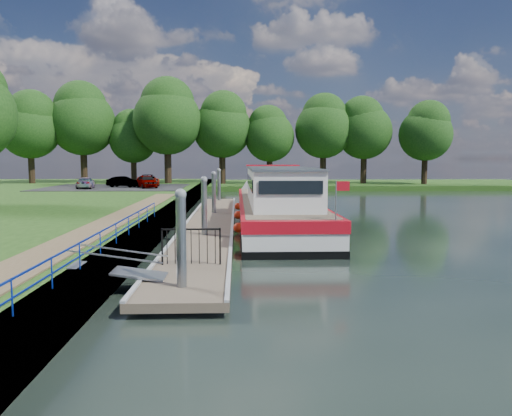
{
  "coord_description": "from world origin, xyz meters",
  "views": [
    {
      "loc": [
        1.44,
        -13.21,
        3.7
      ],
      "look_at": [
        2.32,
        10.06,
        1.4
      ],
      "focal_mm": 35.0,
      "sensor_mm": 36.0,
      "label": 1
    }
  ],
  "objects_px": {
    "car_a": "(147,181)",
    "pontoon": "(210,226)",
    "barge": "(275,205)",
    "car_c": "(86,183)",
    "car_b": "(123,182)",
    "car_d": "(148,180)"
  },
  "relations": [
    {
      "from": "car_a",
      "to": "car_d",
      "type": "bearing_deg",
      "value": 74.7
    },
    {
      "from": "car_a",
      "to": "pontoon",
      "type": "bearing_deg",
      "value": -95.32
    },
    {
      "from": "car_b",
      "to": "car_c",
      "type": "height_order",
      "value": "car_b"
    },
    {
      "from": "car_a",
      "to": "car_b",
      "type": "xyz_separation_m",
      "value": [
        -2.52,
        1.02,
        -0.1
      ]
    },
    {
      "from": "pontoon",
      "to": "barge",
      "type": "relative_size",
      "value": 1.42
    },
    {
      "from": "car_b",
      "to": "car_c",
      "type": "distance_m",
      "value": 3.7
    },
    {
      "from": "car_d",
      "to": "car_b",
      "type": "bearing_deg",
      "value": -146.97
    },
    {
      "from": "car_b",
      "to": "pontoon",
      "type": "bearing_deg",
      "value": -143.81
    },
    {
      "from": "pontoon",
      "to": "car_a",
      "type": "distance_m",
      "value": 24.86
    },
    {
      "from": "barge",
      "to": "car_d",
      "type": "xyz_separation_m",
      "value": [
        -11.61,
        24.87,
        0.35
      ]
    },
    {
      "from": "pontoon",
      "to": "car_a",
      "type": "xyz_separation_m",
      "value": [
        -7.55,
        23.65,
        1.29
      ]
    },
    {
      "from": "car_b",
      "to": "car_d",
      "type": "xyz_separation_m",
      "value": [
        2.06,
        2.38,
        0.06
      ]
    },
    {
      "from": "pontoon",
      "to": "car_c",
      "type": "height_order",
      "value": "car_c"
    },
    {
      "from": "pontoon",
      "to": "car_b",
      "type": "height_order",
      "value": "car_b"
    },
    {
      "from": "barge",
      "to": "car_c",
      "type": "bearing_deg",
      "value": 129.21
    },
    {
      "from": "pontoon",
      "to": "car_b",
      "type": "distance_m",
      "value": 26.67
    },
    {
      "from": "pontoon",
      "to": "car_d",
      "type": "bearing_deg",
      "value": 106.49
    },
    {
      "from": "pontoon",
      "to": "car_b",
      "type": "xyz_separation_m",
      "value": [
        -10.07,
        24.67,
        1.2
      ]
    },
    {
      "from": "car_a",
      "to": "car_b",
      "type": "relative_size",
      "value": 1.14
    },
    {
      "from": "barge",
      "to": "car_b",
      "type": "xyz_separation_m",
      "value": [
        -13.66,
        22.48,
        0.29
      ]
    },
    {
      "from": "car_a",
      "to": "car_c",
      "type": "height_order",
      "value": "car_a"
    },
    {
      "from": "car_d",
      "to": "pontoon",
      "type": "bearing_deg",
      "value": -89.69
    }
  ]
}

